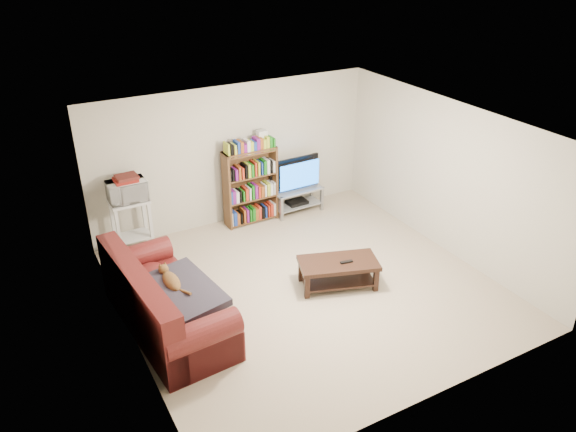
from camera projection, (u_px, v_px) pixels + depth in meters
floor at (307, 287)px, 8.12m from camera, size 5.00×5.00×0.00m
ceiling at (310, 128)px, 7.02m from camera, size 5.00×5.00×0.00m
wall_back at (234, 155)px, 9.52m from camera, size 5.00×0.00×5.00m
wall_front at (436, 312)px, 5.62m from camera, size 5.00×0.00×5.00m
wall_left at (123, 260)px, 6.50m from camera, size 0.00×5.00×5.00m
wall_right at (448, 178)px, 8.64m from camera, size 0.00×5.00×5.00m
sofa at (161, 307)px, 7.14m from camera, size 1.17×2.34×0.97m
blanket at (178, 293)px, 7.01m from camera, size 1.06×1.27×0.19m
cat at (171, 281)px, 7.14m from camera, size 0.30×0.64×0.19m
coffee_table at (338, 269)px, 8.03m from camera, size 1.24×0.89×0.41m
remote at (346, 262)px, 7.94m from camera, size 0.19×0.08×0.02m
tv_stand at (297, 196)px, 10.14m from camera, size 0.92×0.44×0.45m
television at (297, 174)px, 9.94m from camera, size 0.98×0.16×0.56m
dvd_player at (297, 202)px, 10.19m from camera, size 0.37×0.27×0.06m
bookshelf at (250, 185)px, 9.63m from camera, size 0.94×0.31×1.35m
shelf_clutter at (254, 142)px, 9.33m from camera, size 0.69×0.22×0.28m
microwave_stand at (131, 220)px, 8.71m from camera, size 0.58×0.43×0.93m
microwave at (127, 191)px, 8.49m from camera, size 0.58×0.40×0.32m
game_boxes at (125, 180)px, 8.40m from camera, size 0.34×0.30×0.05m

